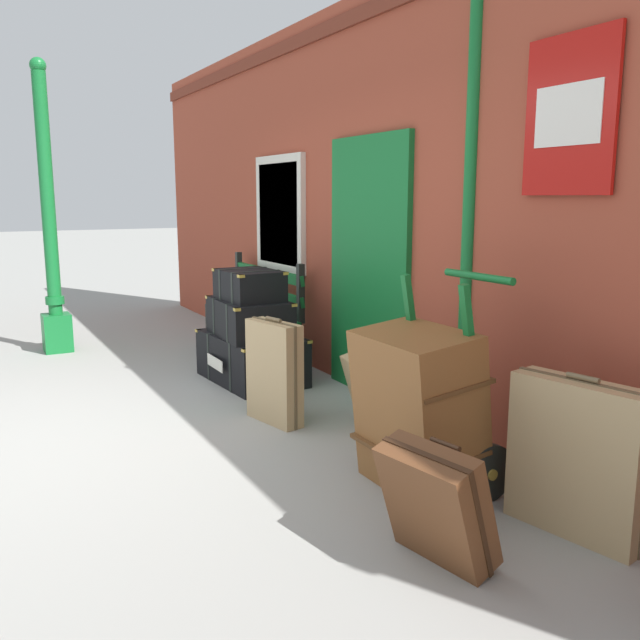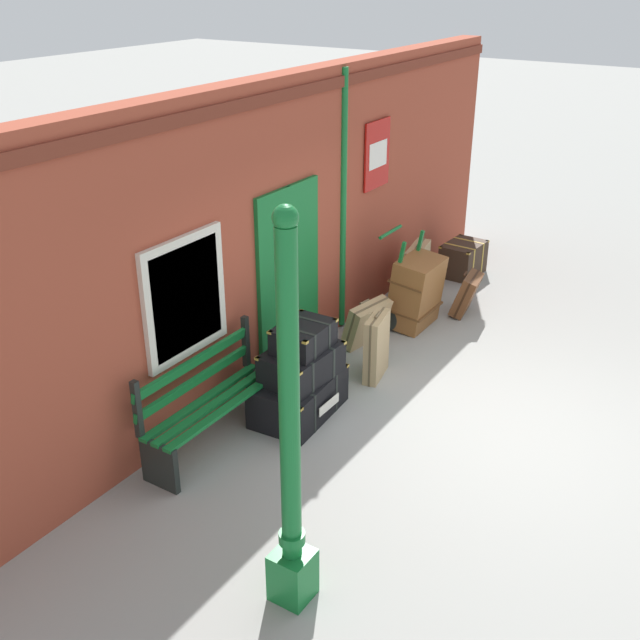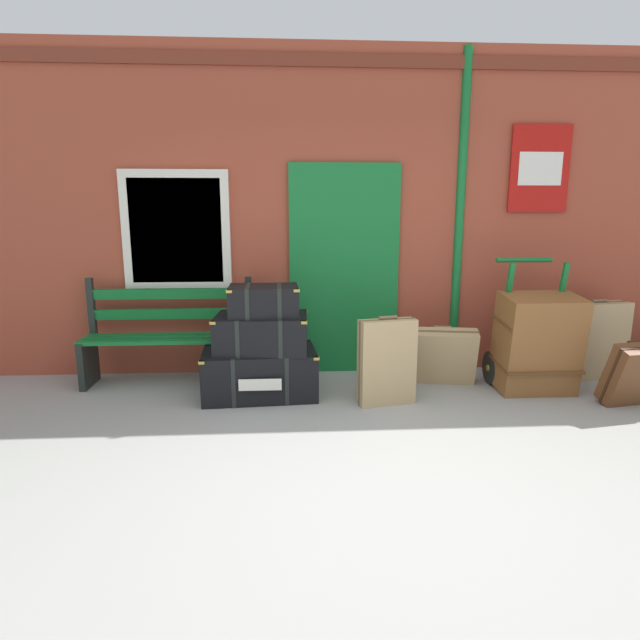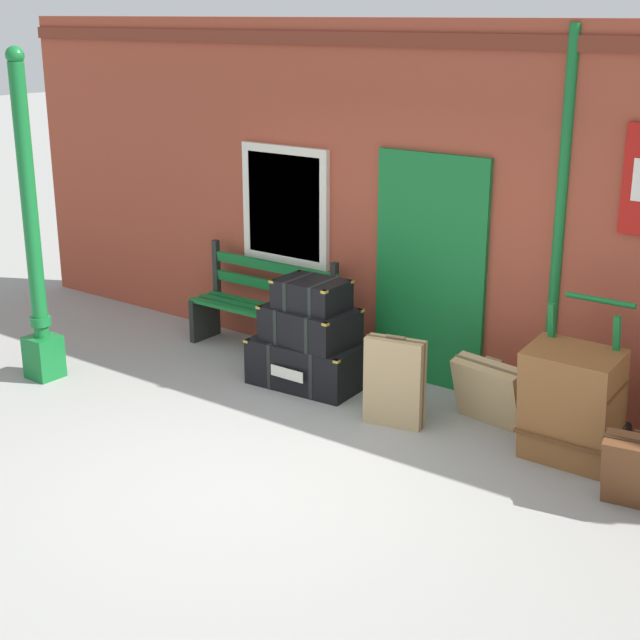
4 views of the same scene
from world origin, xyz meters
name	(u,v)px [view 1 (image 1 of 4)]	position (x,y,z in m)	size (l,w,h in m)	color
ground_plane	(59,442)	(0.00, 0.00, 0.00)	(60.00, 60.00, 0.00)	gray
brick_facade	(383,200)	(-0.01, 2.60, 1.60)	(10.40, 0.35, 3.20)	#9E422D
lamp_post	(51,245)	(-2.85, 0.39, 1.13)	(0.28, 0.28, 2.98)	#146B2D
platform_bench	(255,313)	(-1.67, 2.16, 0.44)	(1.60, 0.43, 1.01)	#146B2D
steamer_trunk_base	(252,358)	(-0.78, 1.74, 0.21)	(1.05, 0.72, 0.43)	black
steamer_trunk_middle	(250,318)	(-0.76, 1.72, 0.58)	(0.83, 0.58, 0.33)	black
steamer_trunk_top	(249,285)	(-0.73, 1.71, 0.87)	(0.62, 0.47, 0.27)	black
porters_trolley	(442,437)	(1.74, 1.84, 0.27)	(0.71, 0.58, 1.20)	black
large_brown_trunk	(418,410)	(1.74, 1.67, 0.46)	(0.70, 0.53, 0.92)	brown
suitcase_cream	(274,372)	(0.32, 1.45, 0.37)	(0.51, 0.25, 0.78)	tan
suitcase_beige	(436,504)	(2.42, 1.26, 0.28)	(0.54, 0.42, 0.57)	brown
suitcase_slate	(378,397)	(0.95, 1.93, 0.28)	(0.67, 0.42, 0.57)	tan
suitcase_umber	(577,458)	(2.51, 2.04, 0.38)	(0.69, 0.31, 0.80)	tan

